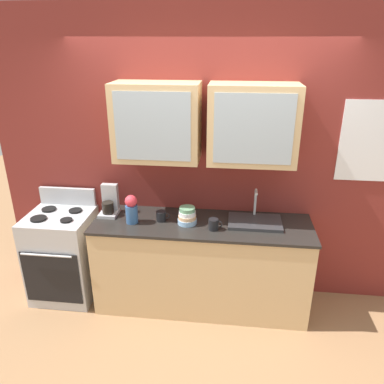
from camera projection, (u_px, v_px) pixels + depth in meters
ground_plane at (201, 302)px, 3.80m from camera, size 10.00×10.00×0.00m
back_wall_unit at (206, 152)px, 3.50m from camera, size 4.11×0.48×2.79m
counter at (201, 264)px, 3.62m from camera, size 2.04×0.62×0.90m
stove_range at (64, 255)px, 3.77m from camera, size 0.61×0.61×1.08m
sink_faucet at (255, 221)px, 3.44m from camera, size 0.49×0.33×0.30m
bowl_stack at (187, 216)px, 3.42m from camera, size 0.18×0.18×0.16m
vase at (131, 209)px, 3.41m from camera, size 0.11×0.11×0.27m
cup_near_sink at (214, 224)px, 3.31m from camera, size 0.13×0.09×0.10m
cup_near_bowls at (161, 216)px, 3.48m from camera, size 0.13×0.09×0.09m
coffee_maker at (109, 203)px, 3.60m from camera, size 0.17×0.20×0.29m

